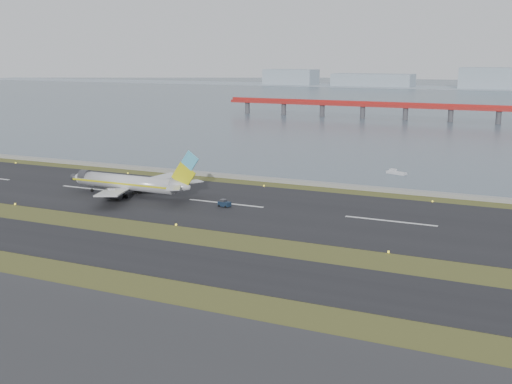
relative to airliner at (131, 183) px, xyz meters
The scene contains 10 objects.
ground 37.31m from the airliner, 46.84° to the right, with size 1000.00×1000.00×0.00m, color #384A1A.
taxiway_strip 46.76m from the airliner, 56.98° to the right, with size 1000.00×18.00×0.10m, color black.
runway_strip 25.81m from the airliner, ahead, with size 1000.00×45.00×0.10m, color black.
seawall 41.68m from the airliner, 52.31° to the left, with size 1000.00×2.50×1.00m, color gray.
bay_water 433.66m from the airliner, 86.64° to the left, with size 1400.00×800.00×1.30m, color #4D606E.
red_pier 227.51m from the airliner, 78.48° to the left, with size 260.00×5.00×10.20m.
far_shoreline 594.19m from the airliner, 86.23° to the left, with size 1400.00×80.00×60.50m.
airliner is the anchor object (origin of this frame).
pushback_tug 26.88m from the airliner, ahead, with size 3.14×2.19×1.84m.
workboat_near 80.02m from the airliner, 47.78° to the left, with size 6.46×3.90×1.50m.
Camera 1 is at (70.06, -103.34, 35.18)m, focal length 45.00 mm.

